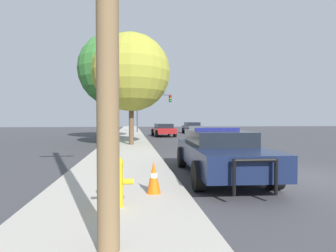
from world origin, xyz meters
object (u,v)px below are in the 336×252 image
at_px(traffic_light, 152,104).
at_px(traffic_cone, 154,177).
at_px(fire_hydrant, 116,180).
at_px(tree_sidewalk_mid, 115,70).
at_px(tree_sidewalk_near, 131,73).
at_px(car_background_midblock, 163,129).
at_px(car_background_oncoming, 192,127).
at_px(police_car, 219,151).

relative_size(traffic_light, traffic_cone, 7.15).
xyz_separation_m(fire_hydrant, traffic_cone, (0.72, 0.74, -0.13)).
bearing_deg(tree_sidewalk_mid, tree_sidewalk_near, -78.30).
xyz_separation_m(car_background_midblock, car_background_oncoming, (4.07, 4.98, 0.04)).
bearing_deg(traffic_cone, police_car, 44.19).
bearing_deg(traffic_cone, tree_sidewalk_mid, 96.04).
distance_m(police_car, tree_sidewalk_mid, 16.42).
height_order(car_background_oncoming, tree_sidewalk_near, tree_sidewalk_near).
xyz_separation_m(car_background_midblock, tree_sidewalk_near, (-3.09, -9.52, 3.79)).
relative_size(police_car, traffic_cone, 7.64).
bearing_deg(traffic_light, traffic_cone, -94.19).
bearing_deg(traffic_light, fire_hydrant, -95.53).
bearing_deg(traffic_light, car_background_oncoming, -23.71).
bearing_deg(car_background_oncoming, tree_sidewalk_near, 64.09).
bearing_deg(car_background_midblock, police_car, -95.43).
xyz_separation_m(fire_hydrant, car_background_oncoming, (7.40, 25.92, 0.12)).
distance_m(police_car, fire_hydrant, 3.89).
distance_m(tree_sidewalk_mid, tree_sidewalk_near, 6.70).
height_order(car_background_midblock, tree_sidewalk_mid, tree_sidewalk_mid).
distance_m(police_car, traffic_light, 25.41).
relative_size(traffic_light, tree_sidewalk_mid, 0.55).
bearing_deg(fire_hydrant, traffic_cone, 45.91).
distance_m(car_background_oncoming, tree_sidewalk_near, 16.60).
bearing_deg(car_background_midblock, traffic_cone, -101.03).
height_order(car_background_oncoming, tree_sidewalk_mid, tree_sidewalk_mid).
xyz_separation_m(traffic_light, traffic_cone, (-1.99, -27.24, -3.09)).
relative_size(car_background_midblock, tree_sidewalk_near, 0.65).
relative_size(police_car, tree_sidewalk_mid, 0.58).
bearing_deg(tree_sidewalk_mid, fire_hydrant, -86.49).
distance_m(traffic_light, tree_sidewalk_mid, 11.05).
distance_m(car_background_midblock, tree_sidewalk_near, 10.70).
xyz_separation_m(car_background_oncoming, tree_sidewalk_near, (-7.16, -14.50, 3.75)).
xyz_separation_m(traffic_light, car_background_midblock, (0.62, -7.04, -2.88)).
xyz_separation_m(police_car, traffic_cone, (-2.05, -1.99, -0.25)).
distance_m(traffic_light, tree_sidewalk_near, 16.77).
distance_m(car_background_oncoming, traffic_cone, 26.06).
xyz_separation_m(car_background_midblock, tree_sidewalk_mid, (-4.42, -3.09, 5.13)).
relative_size(car_background_midblock, car_background_oncoming, 0.99).
distance_m(police_car, tree_sidewalk_near, 9.80).
distance_m(fire_hydrant, traffic_light, 28.27).
relative_size(fire_hydrant, car_background_midblock, 0.20).
bearing_deg(traffic_light, car_background_midblock, -85.00).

